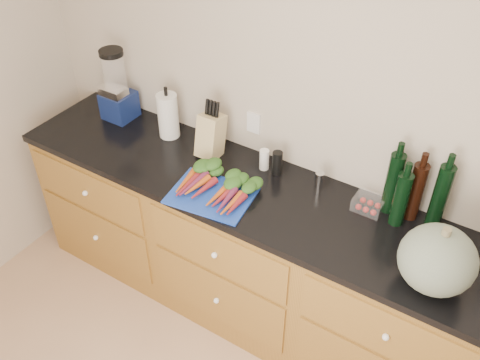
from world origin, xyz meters
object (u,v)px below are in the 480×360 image
Objects in this scene: cutting_board at (212,195)px; tomato_box at (369,204)px; knife_block at (211,136)px; blender_appliance at (117,89)px; carrots at (216,186)px; paper_towel at (168,116)px; squash at (437,260)px.

tomato_box is at bearing 25.07° from cutting_board.
knife_block is 0.92m from tomato_box.
cutting_board is 0.97m from blender_appliance.
carrots is (-0.00, 0.05, 0.03)m from cutting_board.
blender_appliance is at bearing -179.56° from tomato_box.
paper_towel reaches higher than tomato_box.
cutting_board is at bearing -19.47° from blender_appliance.
cutting_board is at bearing -90.00° from carrots.
blender_appliance is 1.61m from tomato_box.
squash is 1.33× the size of knife_block.
squash is at bearing -8.20° from blender_appliance.
squash is at bearing 1.51° from cutting_board.
cutting_board is 0.93× the size of blender_appliance.
knife_block is at bearing 168.34° from squash.
blender_appliance is at bearing -179.64° from paper_towel.
knife_block is (-0.21, 0.25, 0.09)m from carrots.
squash is at bearing -11.66° from knife_block.
knife_block is (0.69, -0.02, -0.07)m from blender_appliance.
carrots is 1.66× the size of knife_block.
tomato_box is at bearing 1.88° from knife_block.
blender_appliance is 0.69m from knife_block.
squash is 0.51m from tomato_box.
squash is 1.20× the size of paper_towel.
tomato_box is (0.71, 0.33, 0.03)m from cutting_board.
cutting_board is at bearing -31.67° from paper_towel.
cutting_board is 0.38m from knife_block.
squash is at bearing -10.17° from paper_towel.
blender_appliance is (-0.90, 0.32, 0.19)m from cutting_board.
blender_appliance reaches higher than carrots.
blender_appliance is (-2.00, 0.29, 0.05)m from squash.
paper_towel is (-1.62, 0.29, -0.01)m from squash.
squash is 1.34m from knife_block.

